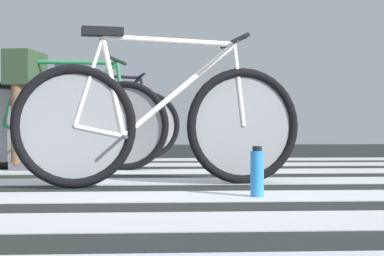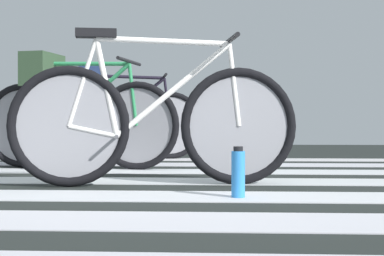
{
  "view_description": "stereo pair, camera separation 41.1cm",
  "coord_description": "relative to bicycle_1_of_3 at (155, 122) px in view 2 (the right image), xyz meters",
  "views": [
    {
      "loc": [
        -0.08,
        -3.39,
        0.39
      ],
      "look_at": [
        0.12,
        0.41,
        0.36
      ],
      "focal_mm": 53.97,
      "sensor_mm": 36.0,
      "label": 1
    },
    {
      "loc": [
        0.33,
        -3.39,
        0.39
      ],
      "look_at": [
        0.12,
        0.41,
        0.36
      ],
      "focal_mm": 53.97,
      "sensor_mm": 36.0,
      "label": 2
    }
  ],
  "objects": [
    {
      "name": "ground",
      "position": [
        0.09,
        -0.05,
        -0.4
      ],
      "size": [
        18.0,
        14.0,
        0.02
      ],
      "color": "black"
    },
    {
      "name": "crosswalk_markings",
      "position": [
        0.1,
        -0.11,
        -0.38
      ],
      "size": [
        5.44,
        5.74,
        0.0
      ],
      "color": "silver",
      "rests_on": "ground"
    },
    {
      "name": "bicycle_1_of_3",
      "position": [
        0.0,
        0.0,
        0.0
      ],
      "size": [
        1.72,
        0.55,
        0.93
      ],
      "rotation": [
        0.0,
        0.0,
        0.17
      ],
      "color": "black",
      "rests_on": "ground"
    },
    {
      "name": "bicycle_2_of_3",
      "position": [
        -0.8,
        1.27,
        0.0
      ],
      "size": [
        1.72,
        0.55,
        0.93
      ],
      "rotation": [
        0.0,
        0.0,
        -0.18
      ],
      "color": "black",
      "rests_on": "ground"
    },
    {
      "name": "cyclist_2_of_3",
      "position": [
        -1.1,
        1.33,
        0.24
      ],
      "size": [
        0.38,
        0.44,
        0.96
      ],
      "rotation": [
        0.0,
        0.0,
        -0.18
      ],
      "color": "brown",
      "rests_on": "ground"
    },
    {
      "name": "bicycle_3_of_3",
      "position": [
        -0.66,
        2.58,
        0.0
      ],
      "size": [
        1.72,
        0.54,
        0.93
      ],
      "rotation": [
        0.0,
        0.0,
        0.17
      ],
      "color": "black",
      "rests_on": "ground"
    },
    {
      "name": "cyclist_3_of_3",
      "position": [
        -0.97,
        2.52,
        0.24
      ],
      "size": [
        0.37,
        0.44,
        0.97
      ],
      "rotation": [
        0.0,
        0.0,
        0.17
      ],
      "color": "brown",
      "rests_on": "ground"
    },
    {
      "name": "water_bottle",
      "position": [
        0.49,
        -0.55,
        -0.26
      ],
      "size": [
        0.07,
        0.07,
        0.26
      ],
      "color": "#2E86E0",
      "rests_on": "ground"
    }
  ]
}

